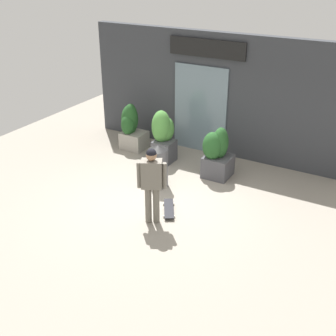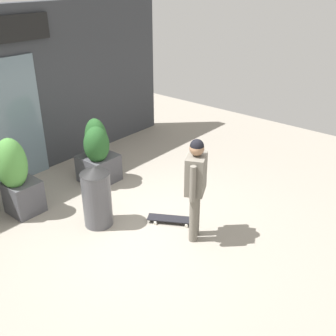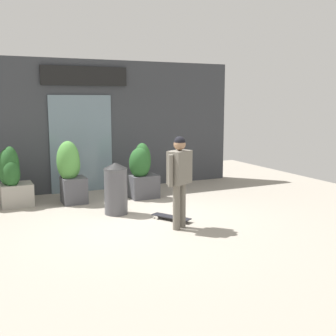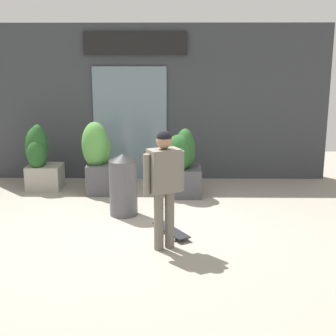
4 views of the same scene
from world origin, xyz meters
TOP-DOWN VIEW (x-y plane):
  - ground_plane at (0.00, 0.00)m, footprint 12.00×12.00m
  - building_facade at (-0.02, 3.15)m, footprint 7.37×0.31m
  - skateboarder at (0.37, -0.74)m, footprint 0.53×0.41m
  - skateboard at (0.46, -0.22)m, footprint 0.58×0.78m
  - planter_box_left at (-0.94, 1.95)m, footprint 0.60×0.68m
  - planter_box_right at (-2.11, 2.19)m, footprint 0.68×0.63m
  - planter_box_mid at (0.66, 1.76)m, footprint 0.67×0.68m
  - trash_bin at (-0.32, 0.66)m, footprint 0.47×0.47m

SIDE VIEW (x-z plane):
  - ground_plane at x=0.00m, z-range 0.00..0.00m
  - skateboard at x=0.46m, z-range 0.02..0.10m
  - trash_bin at x=-0.32m, z-range 0.00..1.03m
  - planter_box_mid at x=0.66m, z-range -0.03..1.23m
  - planter_box_right at x=-2.11m, z-range 0.00..1.28m
  - planter_box_left at x=-0.94m, z-range 0.07..1.44m
  - skateboarder at x=0.37m, z-range 0.17..1.80m
  - building_facade at x=-0.02m, z-range -0.01..3.20m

